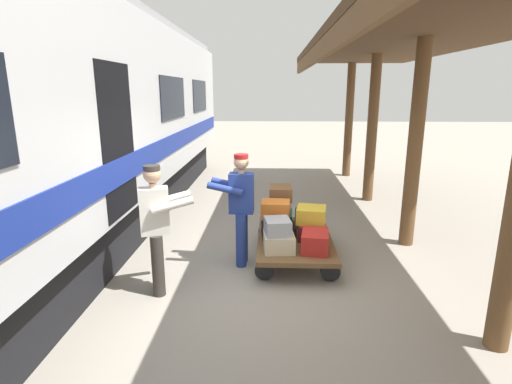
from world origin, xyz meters
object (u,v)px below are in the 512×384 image
object	(u,v)px
suitcase_gray_aluminum	(278,226)
suitcase_yellow_case	(311,215)
suitcase_cream_canvas	(279,242)
porter_in_overalls	(240,206)
train_car	(6,132)
suitcase_red_plastic	(315,241)
suitcase_slate_roller	(308,218)
suitcase_tan_vintage	(279,205)
luggage_cart	(294,240)
suitcase_brown_leather	(280,193)
suitcase_burgundy_valise	(276,220)
suitcase_black_hardshell	(278,231)
porter_by_door	(157,225)
suitcase_orange_carryall	(276,208)
suitcase_teal_softside	(278,218)
suitcase_maroon_trunk	(311,229)

from	to	relation	value
suitcase_gray_aluminum	suitcase_yellow_case	bearing A→B (deg)	-133.94
suitcase_cream_canvas	porter_in_overalls	distance (m)	0.79
train_car	suitcase_red_plastic	size ratio (longest dim) A/B	34.35
suitcase_slate_roller	suitcase_cream_canvas	bearing A→B (deg)	65.01
suitcase_gray_aluminum	suitcase_tan_vintage	world-z (taller)	suitcase_gray_aluminum
train_car	suitcase_yellow_case	distance (m)	4.43
luggage_cart	suitcase_brown_leather	xyz separation A→B (m)	(0.22, -0.58, 0.61)
suitcase_burgundy_valise	suitcase_yellow_case	distance (m)	0.55
suitcase_yellow_case	suitcase_slate_roller	bearing A→B (deg)	-90.79
suitcase_black_hardshell	porter_by_door	xyz separation A→B (m)	(1.58, 1.19, 0.48)
suitcase_slate_roller	suitcase_orange_carryall	size ratio (longest dim) A/B	1.21
luggage_cart	porter_by_door	size ratio (longest dim) A/B	1.19
suitcase_yellow_case	porter_in_overalls	xyz separation A→B (m)	(1.09, 0.26, 0.21)
suitcase_yellow_case	suitcase_tan_vintage	distance (m)	0.76
train_car	suitcase_red_plastic	world-z (taller)	train_car
suitcase_burgundy_valise	suitcase_yellow_case	world-z (taller)	suitcase_yellow_case
porter_by_door	suitcase_yellow_case	bearing A→B (deg)	-150.40
suitcase_teal_softside	porter_in_overalls	size ratio (longest dim) A/B	0.31
suitcase_brown_leather	suitcase_maroon_trunk	bearing A→B (deg)	129.21
suitcase_red_plastic	suitcase_gray_aluminum	distance (m)	0.58
luggage_cart	suitcase_cream_canvas	distance (m)	0.64
suitcase_cream_canvas	porter_by_door	bearing A→B (deg)	21.86
suitcase_maroon_trunk	porter_by_door	xyz separation A→B (m)	(2.09, 1.19, 0.45)
suitcase_cream_canvas	suitcase_gray_aluminum	world-z (taller)	suitcase_gray_aluminum
suitcase_slate_roller	suitcase_orange_carryall	bearing A→B (deg)	45.07
suitcase_cream_canvas	suitcase_brown_leather	distance (m)	1.22
suitcase_burgundy_valise	suitcase_yellow_case	bearing A→B (deg)	-179.44
train_car	suitcase_red_plastic	xyz separation A→B (m)	(-4.16, -0.23, -1.57)
suitcase_red_plastic	porter_by_door	distance (m)	2.23
suitcase_black_hardshell	suitcase_gray_aluminum	size ratio (longest dim) A/B	1.25
suitcase_tan_vintage	porter_in_overalls	world-z (taller)	porter_in_overalls
luggage_cart	suitcase_burgundy_valise	bearing A→B (deg)	1.65
train_car	suitcase_teal_softside	world-z (taller)	train_car
suitcase_cream_canvas	suitcase_gray_aluminum	distance (m)	0.24
train_car	suitcase_slate_roller	bearing A→B (deg)	-162.13
suitcase_slate_roller	suitcase_maroon_trunk	bearing A→B (deg)	90.00
suitcase_burgundy_valise	porter_in_overalls	bearing A→B (deg)	24.68
suitcase_teal_softside	porter_in_overalls	distance (m)	1.10
suitcase_black_hardshell	suitcase_red_plastic	bearing A→B (deg)	132.99
suitcase_black_hardshell	suitcase_maroon_trunk	xyz separation A→B (m)	(-0.52, 0.00, 0.03)
suitcase_teal_softside	suitcase_brown_leather	bearing A→B (deg)	-144.64
train_car	suitcase_cream_canvas	size ratio (longest dim) A/B	38.01
suitcase_slate_roller	suitcase_brown_leather	size ratio (longest dim) A/B	1.08
suitcase_black_hardshell	suitcase_orange_carryall	xyz separation A→B (m)	(0.04, 0.01, 0.37)
suitcase_slate_roller	porter_by_door	distance (m)	2.76
suitcase_cream_canvas	suitcase_yellow_case	distance (m)	0.79
suitcase_cream_canvas	suitcase_orange_carryall	distance (m)	0.65
suitcase_cream_canvas	suitcase_burgundy_valise	distance (m)	0.57
luggage_cart	suitcase_gray_aluminum	bearing A→B (deg)	63.14
suitcase_slate_roller	suitcase_tan_vintage	xyz separation A→B (m)	(0.50, -0.02, 0.22)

